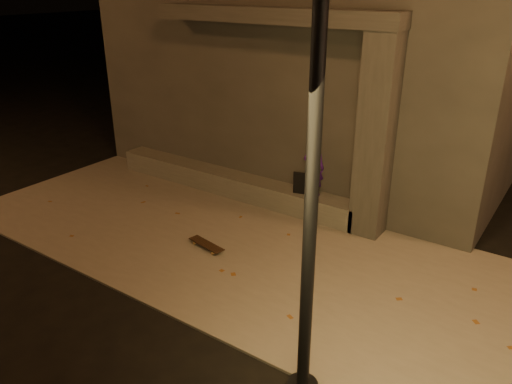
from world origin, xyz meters
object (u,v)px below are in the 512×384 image
Objects in this scene: skateboarder at (314,168)px; column at (376,139)px; skateboard at (206,244)px; backpack at (302,185)px.

column is at bearing 166.87° from skateboarder.
backpack is at bearing 84.15° from skateboard.
backpack is 0.56× the size of skateboard.
column is 3.47m from skateboard.
column is 1.42m from skateboarder.
skateboarder is 2.54× the size of backpack.
skateboarder is 0.47m from backpack.
backpack is 2.35m from skateboard.
skateboard is at bearing -133.19° from column.
skateboarder is at bearing -13.88° from backpack.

